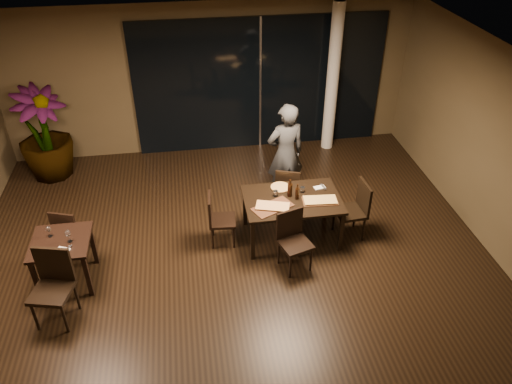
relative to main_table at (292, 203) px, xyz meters
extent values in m
plane|color=black|center=(-1.00, -0.80, -0.68)|extent=(8.00, 8.00, 0.00)
cube|color=#4D4029|center=(-1.00, 3.25, 0.82)|extent=(8.00, 0.10, 3.00)
cube|color=silver|center=(-1.00, -0.80, 2.34)|extent=(8.00, 8.00, 0.04)
cube|color=black|center=(0.00, 3.16, 0.67)|extent=(5.00, 0.06, 2.70)
cylinder|color=white|center=(1.40, 2.85, 0.82)|extent=(0.24, 0.24, 3.00)
cube|color=black|center=(0.00, 0.00, 0.05)|extent=(1.50, 1.00, 0.04)
cube|color=black|center=(-0.69, -0.44, -0.32)|extent=(0.06, 0.06, 0.71)
cube|color=black|center=(0.69, -0.44, -0.32)|extent=(0.06, 0.06, 0.71)
cube|color=black|center=(-0.69, 0.44, -0.32)|extent=(0.06, 0.06, 0.71)
cube|color=black|center=(0.69, 0.44, -0.32)|extent=(0.06, 0.06, 0.71)
cube|color=black|center=(-3.40, -0.50, 0.05)|extent=(0.80, 0.80, 0.04)
cube|color=black|center=(-3.74, -0.84, -0.32)|extent=(0.06, 0.06, 0.71)
cube|color=black|center=(-3.06, -0.84, -0.32)|extent=(0.06, 0.06, 0.71)
cube|color=black|center=(-3.74, -0.16, -0.32)|extent=(0.06, 0.06, 0.71)
cube|color=black|center=(-3.06, -0.16, -0.32)|extent=(0.06, 0.06, 0.71)
cube|color=black|center=(0.11, 0.75, -0.26)|extent=(0.52, 0.52, 0.05)
cylinder|color=black|center=(0.32, 0.86, -0.47)|extent=(0.03, 0.03, 0.42)
cylinder|color=black|center=(0.01, 0.97, -0.47)|extent=(0.03, 0.03, 0.42)
cylinder|color=black|center=(0.21, 0.54, -0.47)|extent=(0.03, 0.03, 0.42)
cylinder|color=black|center=(-0.10, 0.65, -0.47)|extent=(0.03, 0.03, 0.42)
cube|color=black|center=(0.05, 0.58, -0.02)|extent=(0.40, 0.17, 0.47)
cube|color=black|center=(-0.10, -0.72, -0.24)|extent=(0.54, 0.54, 0.05)
cylinder|color=black|center=(-0.21, -0.94, -0.46)|extent=(0.04, 0.04, 0.44)
cylinder|color=black|center=(0.12, -0.83, -0.46)|extent=(0.04, 0.04, 0.44)
cylinder|color=black|center=(-0.32, -0.60, -0.46)|extent=(0.04, 0.04, 0.44)
cylinder|color=black|center=(0.02, -0.50, -0.46)|extent=(0.04, 0.04, 0.44)
cube|color=black|center=(-0.16, -0.53, 0.01)|extent=(0.42, 0.17, 0.49)
cube|color=black|center=(-1.10, 0.04, -0.26)|extent=(0.44, 0.44, 0.05)
cylinder|color=black|center=(-0.94, -0.14, -0.47)|extent=(0.03, 0.03, 0.42)
cylinder|color=black|center=(-0.92, 0.20, -0.47)|extent=(0.03, 0.03, 0.42)
cylinder|color=black|center=(-1.28, -0.11, -0.47)|extent=(0.03, 0.03, 0.42)
cylinder|color=black|center=(-1.25, 0.23, -0.47)|extent=(0.03, 0.03, 0.42)
cube|color=black|center=(-1.28, 0.06, -0.03)|extent=(0.07, 0.41, 0.46)
cube|color=black|center=(0.93, -0.10, -0.21)|extent=(0.48, 0.48, 0.05)
cylinder|color=black|center=(0.73, 0.07, -0.44)|extent=(0.04, 0.04, 0.46)
cylinder|color=black|center=(0.76, -0.30, -0.44)|extent=(0.04, 0.04, 0.46)
cylinder|color=black|center=(1.10, 0.09, -0.44)|extent=(0.04, 0.04, 0.46)
cylinder|color=black|center=(1.13, -0.27, -0.44)|extent=(0.04, 0.04, 0.46)
cube|color=black|center=(1.13, -0.09, 0.04)|extent=(0.07, 0.45, 0.51)
cube|color=black|center=(-3.39, 0.15, -0.26)|extent=(0.51, 0.51, 0.05)
cylinder|color=black|center=(-3.18, 0.25, -0.47)|extent=(0.03, 0.03, 0.41)
cylinder|color=black|center=(-3.49, 0.36, -0.47)|extent=(0.03, 0.03, 0.41)
cylinder|color=black|center=(-3.29, -0.06, -0.47)|extent=(0.03, 0.03, 0.41)
cylinder|color=black|center=(-3.60, 0.05, -0.47)|extent=(0.03, 0.03, 0.41)
cube|color=black|center=(-3.45, -0.02, -0.03)|extent=(0.39, 0.17, 0.46)
cube|color=black|center=(-3.44, -1.23, -0.18)|extent=(0.59, 0.59, 0.06)
cylinder|color=black|center=(-3.68, -1.38, -0.43)|extent=(0.04, 0.04, 0.50)
cylinder|color=black|center=(-3.29, -1.48, -0.43)|extent=(0.04, 0.04, 0.50)
cylinder|color=black|center=(-3.58, -0.99, -0.43)|extent=(0.04, 0.04, 0.50)
cylinder|color=black|center=(-3.19, -1.09, -0.43)|extent=(0.04, 0.04, 0.50)
cube|color=black|center=(-3.38, -1.02, 0.10)|extent=(0.49, 0.16, 0.56)
imported|color=#2D2F32|center=(0.11, 1.10, 0.24)|extent=(0.69, 0.52, 1.84)
imported|color=#214F1A|center=(-4.16, 2.57, 0.21)|extent=(1.37, 1.37, 1.77)
cube|color=#442516|center=(-0.35, -0.19, 0.08)|extent=(0.69, 0.55, 0.01)
cube|color=#4C2C18|center=(0.41, -0.14, 0.08)|extent=(0.56, 0.31, 0.01)
cylinder|color=red|center=(-0.13, 0.33, 0.08)|extent=(0.30, 0.30, 0.01)
cylinder|color=white|center=(-0.24, 0.12, 0.12)|extent=(0.08, 0.08, 0.09)
cylinder|color=white|center=(0.20, 0.16, 0.12)|extent=(0.08, 0.08, 0.09)
cube|color=white|center=(0.55, -0.10, 0.08)|extent=(0.21, 0.16, 0.01)
cube|color=white|center=(0.50, 0.23, 0.08)|extent=(0.20, 0.13, 0.01)
cube|color=white|center=(-3.32, -0.72, 0.08)|extent=(0.21, 0.17, 0.01)
camera|label=1|loc=(-1.53, -6.18, 4.52)|focal=35.00mm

